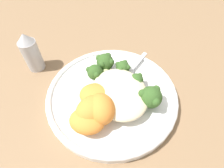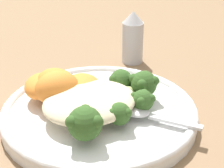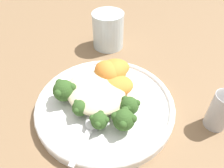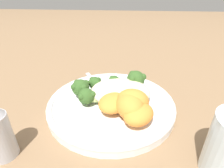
% 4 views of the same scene
% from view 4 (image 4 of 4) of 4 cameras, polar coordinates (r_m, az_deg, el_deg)
% --- Properties ---
extents(ground_plane, '(4.00, 4.00, 0.00)m').
position_cam_4_polar(ground_plane, '(0.37, -2.25, -8.67)').
color(ground_plane, '#846647').
extents(plate, '(0.26, 0.26, 0.02)m').
position_cam_4_polar(plate, '(0.37, -0.28, -6.28)').
color(plate, white).
rests_on(plate, ground_plane).
extents(quinoa_mound, '(0.12, 0.10, 0.03)m').
position_cam_4_polar(quinoa_mound, '(0.36, 2.75, -2.34)').
color(quinoa_mound, beige).
rests_on(quinoa_mound, plate).
extents(broccoli_stalk_0, '(0.08, 0.10, 0.04)m').
position_cam_4_polar(broccoli_stalk_0, '(0.40, 6.87, 0.71)').
color(broccoli_stalk_0, '#ADC675').
rests_on(broccoli_stalk_0, plate).
extents(broccoli_stalk_1, '(0.03, 0.08, 0.03)m').
position_cam_4_polar(broccoli_stalk_1, '(0.40, 0.60, -0.06)').
color(broccoli_stalk_1, '#ADC675').
rests_on(broccoli_stalk_1, plate).
extents(broccoli_stalk_2, '(0.08, 0.09, 0.03)m').
position_cam_4_polar(broccoli_stalk_2, '(0.38, -3.91, -1.20)').
color(broccoli_stalk_2, '#ADC675').
rests_on(broccoli_stalk_2, plate).
extents(broccoli_stalk_3, '(0.12, 0.05, 0.04)m').
position_cam_4_polar(broccoli_stalk_3, '(0.37, -7.77, -2.07)').
color(broccoli_stalk_3, '#ADC675').
rests_on(broccoli_stalk_3, plate).
extents(broccoli_stalk_4, '(0.10, 0.04, 0.03)m').
position_cam_4_polar(broccoli_stalk_4, '(0.35, -5.92, -4.23)').
color(broccoli_stalk_4, '#ADC675').
rests_on(broccoli_stalk_4, plate).
extents(sweet_potato_chunk_0, '(0.06, 0.05, 0.04)m').
position_cam_4_polar(sweet_potato_chunk_0, '(0.32, 6.74, -5.52)').
color(sweet_potato_chunk_0, orange).
rests_on(sweet_potato_chunk_0, plate).
extents(sweet_potato_chunk_1, '(0.08, 0.08, 0.03)m').
position_cam_4_polar(sweet_potato_chunk_1, '(0.33, 0.67, -5.96)').
color(sweet_potato_chunk_1, orange).
rests_on(sweet_potato_chunk_1, plate).
extents(sweet_potato_chunk_2, '(0.06, 0.07, 0.04)m').
position_cam_4_polar(sweet_potato_chunk_2, '(0.31, 5.87, -7.00)').
color(sweet_potato_chunk_2, orange).
rests_on(sweet_potato_chunk_2, plate).
extents(sweet_potato_chunk_3, '(0.07, 0.08, 0.03)m').
position_cam_4_polar(sweet_potato_chunk_3, '(0.30, 8.61, -9.64)').
color(sweet_potato_chunk_3, orange).
rests_on(sweet_potato_chunk_3, plate).
extents(spoon, '(0.08, 0.10, 0.01)m').
position_cam_4_polar(spoon, '(0.41, -4.35, -0.23)').
color(spoon, silver).
rests_on(spoon, plate).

